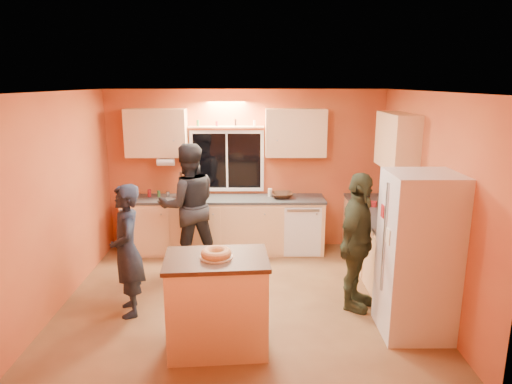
{
  "coord_description": "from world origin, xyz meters",
  "views": [
    {
      "loc": [
        0.12,
        -5.37,
        2.71
      ],
      "look_at": [
        0.16,
        0.4,
        1.31
      ],
      "focal_mm": 32.0,
      "sensor_mm": 36.0,
      "label": 1
    }
  ],
  "objects_px": {
    "person_center": "(189,205)",
    "person_right": "(357,242)",
    "person_left": "(127,251)",
    "refrigerator": "(418,255)",
    "island": "(217,303)"
  },
  "relations": [
    {
      "from": "refrigerator",
      "to": "person_center",
      "type": "xyz_separation_m",
      "value": [
        -2.72,
        1.95,
        0.03
      ]
    },
    {
      "from": "person_center",
      "to": "person_right",
      "type": "distance_m",
      "value": 2.6
    },
    {
      "from": "person_right",
      "to": "island",
      "type": "bearing_deg",
      "value": 147.16
    },
    {
      "from": "island",
      "to": "person_center",
      "type": "bearing_deg",
      "value": 100.14
    },
    {
      "from": "island",
      "to": "person_center",
      "type": "xyz_separation_m",
      "value": [
        -0.59,
        2.25,
        0.42
      ]
    },
    {
      "from": "person_left",
      "to": "person_center",
      "type": "height_order",
      "value": "person_center"
    },
    {
      "from": "refrigerator",
      "to": "person_right",
      "type": "distance_m",
      "value": 0.77
    },
    {
      "from": "person_center",
      "to": "person_right",
      "type": "xyz_separation_m",
      "value": [
        2.2,
        -1.38,
        -0.08
      ]
    },
    {
      "from": "refrigerator",
      "to": "person_right",
      "type": "xyz_separation_m",
      "value": [
        -0.52,
        0.57,
        -0.06
      ]
    },
    {
      "from": "refrigerator",
      "to": "person_right",
      "type": "bearing_deg",
      "value": 132.66
    },
    {
      "from": "refrigerator",
      "to": "person_left",
      "type": "bearing_deg",
      "value": 172.06
    },
    {
      "from": "person_right",
      "to": "refrigerator",
      "type": "bearing_deg",
      "value": -108.48
    },
    {
      "from": "refrigerator",
      "to": "person_center",
      "type": "relative_size",
      "value": 0.97
    },
    {
      "from": "island",
      "to": "person_right",
      "type": "distance_m",
      "value": 1.86
    },
    {
      "from": "person_left",
      "to": "person_right",
      "type": "height_order",
      "value": "person_right"
    }
  ]
}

